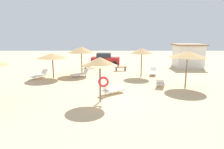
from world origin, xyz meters
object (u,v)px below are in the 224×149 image
at_px(parasol_1, 188,54).
at_px(bench_1, 121,68).
at_px(parasol_3, 142,51).
at_px(lounger_4, 112,90).
at_px(bench_0, 90,66).
at_px(beach_cabana, 188,55).
at_px(parasol_2, 81,50).
at_px(parked_car, 105,59).
at_px(lounger_2, 81,74).
at_px(lounger_6, 40,75).
at_px(lounger_1, 161,82).
at_px(parasol_6, 52,56).
at_px(parasol_4, 100,62).
at_px(lounger_3, 153,72).

height_order(parasol_1, bench_1, parasol_1).
xyz_separation_m(parasol_3, lounger_4, (-3.03, -6.27, -2.33)).
xyz_separation_m(parasol_1, bench_0, (-9.04, 9.13, -2.39)).
height_order(parasol_3, bench_1, parasol_3).
bearing_deg(beach_cabana, parasol_2, -159.80).
height_order(parasol_3, parked_car, parasol_3).
xyz_separation_m(lounger_4, bench_1, (1.03, 9.49, 0.02)).
xyz_separation_m(lounger_2, lounger_6, (-4.06, -0.57, -0.00)).
distance_m(lounger_1, parked_car, 12.85).
bearing_deg(bench_1, parasol_3, -58.22).
distance_m(parasol_6, lounger_1, 10.78).
relative_size(parasol_2, bench_1, 1.96).
bearing_deg(parasol_1, lounger_1, 170.47).
relative_size(bench_0, beach_cabana, 0.41).
bearing_deg(lounger_1, lounger_4, -150.77).
xyz_separation_m(bench_0, bench_1, (3.94, -1.63, 0.00)).
bearing_deg(lounger_6, parked_car, 53.60).
relative_size(parasol_2, bench_0, 1.96).
height_order(parasol_4, bench_1, parasol_4).
bearing_deg(lounger_6, parasol_3, 4.35).
xyz_separation_m(lounger_1, lounger_4, (-4.15, -2.32, 0.00)).
relative_size(parasol_4, lounger_1, 1.48).
height_order(parasol_3, beach_cabana, beach_cabana).
bearing_deg(lounger_3, bench_0, 150.44).
distance_m(parasol_4, lounger_4, 2.98).
relative_size(parasol_3, lounger_2, 1.56).
xyz_separation_m(lounger_2, bench_0, (0.37, 5.07, 0.02)).
bearing_deg(parked_car, lounger_3, -52.83).
xyz_separation_m(parasol_6, bench_0, (3.04, 5.57, -1.91)).
distance_m(lounger_1, lounger_6, 11.91).
relative_size(parasol_4, parked_car, 0.71).
bearing_deg(parasol_6, parasol_1, -16.43).
height_order(lounger_6, beach_cabana, beach_cabana).
relative_size(lounger_4, bench_1, 1.22).
height_order(parasol_4, parked_car, parasol_4).
height_order(lounger_2, beach_cabana, beach_cabana).
xyz_separation_m(parasol_2, lounger_2, (0.06, -1.35, -2.37)).
bearing_deg(parasol_2, parasol_1, -29.77).
xyz_separation_m(parasol_6, lounger_1, (10.10, -3.23, -1.94)).
xyz_separation_m(lounger_3, lounger_4, (-4.43, -6.96, 0.01)).
relative_size(parasol_2, parked_car, 0.74).
xyz_separation_m(lounger_4, lounger_6, (-7.33, 5.48, -0.00)).
relative_size(parasol_1, parasol_3, 1.02).
bearing_deg(lounger_2, parked_car, 74.10).
height_order(lounger_1, bench_1, lounger_1).
height_order(parasol_2, parasol_3, parasol_2).
bearing_deg(lounger_4, lounger_2, 118.41).
bearing_deg(parasol_2, parasol_3, -10.12).
relative_size(bench_0, bench_1, 1.00).
height_order(parasol_3, lounger_4, parasol_3).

